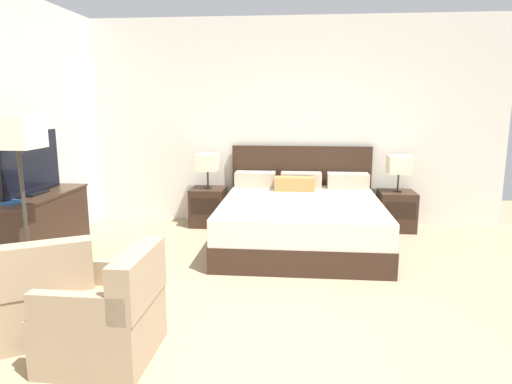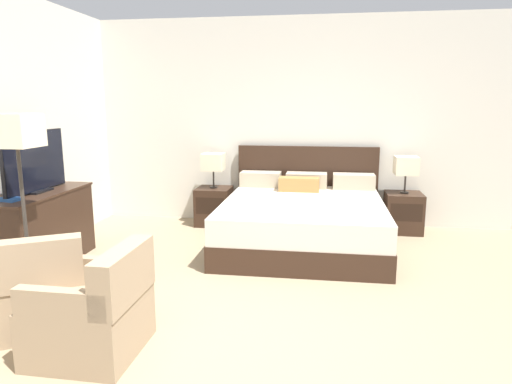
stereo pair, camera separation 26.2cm
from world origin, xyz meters
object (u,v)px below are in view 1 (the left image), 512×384
object	(u,v)px
bed	(301,219)
dresser	(36,232)
tv	(31,164)
armchair_by_window	(44,296)
floor_lamp	(18,145)
nightstand_left	(208,207)
nightstand_right	(396,211)
table_lamp_right	(399,165)
book_red_cover	(6,202)
armchair_companion	(108,317)
table_lamp_left	(207,162)

from	to	relation	value
bed	dresser	size ratio (longest dim) A/B	1.62
tv	armchair_by_window	size ratio (longest dim) A/B	1.05
bed	floor_lamp	world-z (taller)	floor_lamp
bed	nightstand_left	xyz separation A→B (m)	(-1.29, 0.76, -0.05)
nightstand_right	tv	bearing A→B (deg)	-154.61
armchair_by_window	nightstand_left	bearing A→B (deg)	78.88
dresser	tv	bearing A→B (deg)	81.42
dresser	armchair_by_window	world-z (taller)	dresser
nightstand_left	dresser	distance (m)	2.38
table_lamp_right	floor_lamp	bearing A→B (deg)	-143.24
bed	dresser	bearing A→B (deg)	-156.85
dresser	book_red_cover	distance (m)	0.57
armchair_by_window	book_red_cover	bearing A→B (deg)	133.70
nightstand_right	table_lamp_right	xyz separation A→B (m)	(-0.00, 0.00, 0.63)
dresser	armchair_by_window	xyz separation A→B (m)	(0.79, -1.24, -0.12)
dresser	armchair_companion	distance (m)	2.07
nightstand_left	armchair_by_window	xyz separation A→B (m)	(-0.62, -3.15, 0.02)
nightstand_left	tv	size ratio (longest dim) A/B	0.54
nightstand_right	bed	bearing A→B (deg)	-149.69
dresser	tv	distance (m)	0.69
bed	armchair_companion	distance (m)	2.97
table_lamp_left	dresser	distance (m)	2.42
bed	tv	xyz separation A→B (m)	(-2.70, -1.14, 0.79)
table_lamp_left	dresser	xyz separation A→B (m)	(-1.41, -1.91, -0.48)
book_red_cover	armchair_by_window	bearing A→B (deg)	-46.30
bed	table_lamp_left	bearing A→B (deg)	149.61
nightstand_right	book_red_cover	xyz separation A→B (m)	(-4.00, -2.33, 0.54)
bed	armchair_companion	xyz separation A→B (m)	(-1.30, -2.68, -0.02)
dresser	armchair_by_window	bearing A→B (deg)	-57.53
nightstand_right	armchair_companion	xyz separation A→B (m)	(-2.59, -3.43, 0.02)
tv	armchair_companion	bearing A→B (deg)	-47.68
bed	nightstand_right	distance (m)	1.50
nightstand_left	table_lamp_right	world-z (taller)	table_lamp_right
bed	nightstand_right	world-z (taller)	bed
nightstand_left	table_lamp_right	size ratio (longest dim) A/B	1.09
dresser	armchair_companion	xyz separation A→B (m)	(1.40, -1.52, -0.12)
table_lamp_left	floor_lamp	xyz separation A→B (m)	(-1.00, -2.69, 0.48)
book_red_cover	armchair_by_window	xyz separation A→B (m)	(0.79, -0.82, -0.52)
armchair_by_window	armchair_companion	size ratio (longest dim) A/B	1.23
nightstand_left	book_red_cover	world-z (taller)	book_red_cover
nightstand_left	tv	bearing A→B (deg)	-126.51
nightstand_right	tv	world-z (taller)	tv
tv	nightstand_left	bearing A→B (deg)	53.49
book_red_cover	dresser	bearing A→B (deg)	90.08
tv	book_red_cover	size ratio (longest dim) A/B	4.75
nightstand_left	armchair_by_window	bearing A→B (deg)	-101.12
dresser	armchair_companion	bearing A→B (deg)	-47.31
bed	nightstand_left	bearing A→B (deg)	149.66
armchair_companion	table_lamp_right	bearing A→B (deg)	52.96
nightstand_right	book_red_cover	bearing A→B (deg)	-149.80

